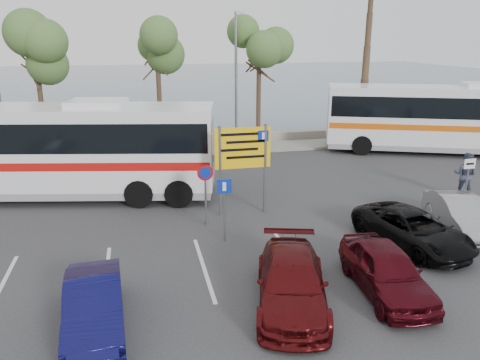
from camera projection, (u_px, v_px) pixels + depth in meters
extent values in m
plane|color=#313134|center=(235.00, 250.00, 15.57)|extent=(120.00, 120.00, 0.00)
cube|color=gray|center=(187.00, 151.00, 28.59)|extent=(44.00, 2.40, 0.15)
cube|color=gray|center=(183.00, 140.00, 30.38)|extent=(48.00, 0.80, 0.60)
plane|color=#415B68|center=(153.00, 82.00, 71.46)|extent=(140.00, 140.00, 0.00)
cylinder|color=#382619|center=(43.00, 113.00, 26.13)|extent=(0.28, 0.28, 5.04)
cylinder|color=#382619|center=(160.00, 105.00, 27.42)|extent=(0.28, 0.28, 5.60)
cylinder|color=#382619|center=(258.00, 105.00, 28.74)|extent=(0.28, 0.28, 5.18)
cylinder|color=#382619|center=(366.00, 63.00, 29.51)|extent=(0.48, 0.48, 10.00)
cylinder|color=slate|center=(236.00, 83.00, 27.64)|extent=(0.16, 0.16, 8.00)
cylinder|color=slate|center=(238.00, 12.00, 26.05)|extent=(0.12, 0.90, 0.12)
cube|color=slate|center=(240.00, 12.00, 25.60)|extent=(0.45, 0.25, 0.12)
cylinder|color=slate|center=(220.00, 172.00, 18.04)|extent=(0.12, 0.12, 3.60)
cylinder|color=slate|center=(265.00, 169.00, 18.41)|extent=(0.12, 0.12, 3.60)
cube|color=yellow|center=(243.00, 148.00, 17.96)|extent=(2.20, 0.06, 1.60)
cube|color=#0C2699|center=(263.00, 136.00, 17.95)|extent=(0.42, 0.01, 0.42)
cylinder|color=slate|center=(206.00, 197.00, 17.35)|extent=(0.07, 0.07, 2.20)
cylinder|color=#B20C0C|center=(205.00, 173.00, 17.04)|extent=(0.60, 0.03, 0.60)
cylinder|color=slate|center=(224.00, 211.00, 15.94)|extent=(0.07, 0.07, 2.20)
cube|color=#0C2699|center=(224.00, 186.00, 15.66)|extent=(0.50, 0.03, 0.50)
cylinder|color=slate|center=(466.00, 185.00, 18.70)|extent=(0.07, 0.07, 2.20)
cube|color=white|center=(470.00, 164.00, 18.42)|extent=(0.50, 0.03, 0.40)
cube|color=white|center=(52.00, 146.00, 19.99)|extent=(14.03, 5.65, 3.37)
cube|color=black|center=(51.00, 132.00, 19.81)|extent=(13.77, 5.63, 1.20)
cube|color=#B8100E|center=(54.00, 158.00, 20.15)|extent=(13.90, 5.65, 0.34)
cube|color=gray|center=(57.00, 183.00, 20.49)|extent=(13.89, 5.59, 0.63)
cube|color=white|center=(47.00, 103.00, 19.45)|extent=(2.61, 2.26, 0.27)
cube|color=white|center=(444.00, 115.00, 27.83)|extent=(13.68, 7.70, 3.34)
cube|color=black|center=(445.00, 105.00, 27.65)|extent=(13.45, 7.64, 1.19)
cube|color=#D7570C|center=(443.00, 124.00, 27.99)|extent=(13.57, 7.68, 0.34)
cube|color=gray|center=(440.00, 143.00, 28.32)|extent=(13.55, 7.63, 0.62)
cube|color=white|center=(448.00, 84.00, 27.29)|extent=(2.77, 2.52, 0.27)
imported|color=#0E0E42|center=(94.00, 306.00, 11.23)|extent=(1.54, 3.89, 1.26)
imported|color=#520D0F|center=(292.00, 282.00, 12.28)|extent=(2.96, 4.75, 1.28)
imported|color=#440911|center=(386.00, 270.00, 12.85)|extent=(1.87, 4.03, 1.34)
imported|color=black|center=(412.00, 229.00, 15.72)|extent=(2.93, 4.73, 1.22)
imported|color=gray|center=(460.00, 214.00, 16.93)|extent=(2.26, 4.12, 1.29)
imported|color=#383E54|center=(465.00, 175.00, 20.50)|extent=(1.20, 1.22, 1.99)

